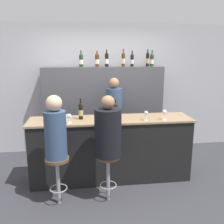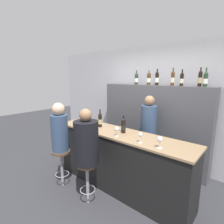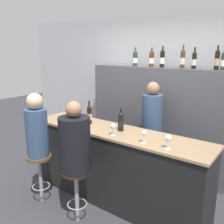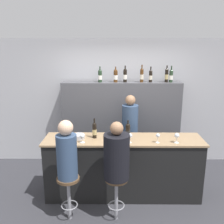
{
  "view_description": "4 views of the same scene",
  "coord_description": "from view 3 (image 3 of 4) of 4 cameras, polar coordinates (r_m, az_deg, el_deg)",
  "views": [
    {
      "loc": [
        -0.47,
        -3.47,
        2.02
      ],
      "look_at": [
        0.01,
        0.2,
        1.14
      ],
      "focal_mm": 40.0,
      "sensor_mm": 36.0,
      "label": 1
    },
    {
      "loc": [
        1.73,
        -1.92,
        1.93
      ],
      "look_at": [
        -0.15,
        0.28,
        1.34
      ],
      "focal_mm": 28.0,
      "sensor_mm": 36.0,
      "label": 2
    },
    {
      "loc": [
        1.8,
        -2.21,
        2.04
      ],
      "look_at": [
        -0.03,
        0.26,
        1.26
      ],
      "focal_mm": 40.0,
      "sensor_mm": 36.0,
      "label": 3
    },
    {
      "loc": [
        -0.15,
        -3.47,
        2.46
      ],
      "look_at": [
        -0.18,
        0.36,
        1.43
      ],
      "focal_mm": 40.0,
      "sensor_mm": 36.0,
      "label": 4
    }
  ],
  "objects": [
    {
      "name": "ground_plane",
      "position": [
        3.5,
        -2.26,
        -21.36
      ],
      "size": [
        16.0,
        16.0,
        0.0
      ],
      "primitive_type": "plane",
      "color": "#333338"
    },
    {
      "name": "wall_back",
      "position": [
        4.34,
        11.54,
        4.14
      ],
      "size": [
        6.4,
        0.05,
        2.6
      ],
      "color": "#B2B2B7",
      "rests_on": "ground_plane"
    },
    {
      "name": "bar_counter",
      "position": [
        3.43,
        0.6,
        -12.27
      ],
      "size": [
        2.55,
        0.59,
        1.02
      ],
      "color": "black",
      "rests_on": "ground_plane"
    },
    {
      "name": "back_bar_cabinet",
      "position": [
        4.24,
        9.95,
        -1.9
      ],
      "size": [
        2.38,
        0.28,
        1.76
      ],
      "color": "#4C4C51",
      "rests_on": "ground_plane"
    },
    {
      "name": "wine_bottle_counter_0",
      "position": [
        3.5,
        -5.19,
        -0.56
      ],
      "size": [
        0.07,
        0.07,
        0.33
      ],
      "color": "black",
      "rests_on": "bar_counter"
    },
    {
      "name": "wine_bottle_counter_1",
      "position": [
        3.18,
        2.04,
        -2.16
      ],
      "size": [
        0.07,
        0.07,
        0.29
      ],
      "color": "black",
      "rests_on": "bar_counter"
    },
    {
      "name": "wine_bottle_backbar_0",
      "position": [
        4.28,
        5.32,
        12.08
      ],
      "size": [
        0.08,
        0.08,
        0.31
      ],
      "color": "#233823",
      "rests_on": "back_bar_cabinet"
    },
    {
      "name": "wine_bottle_backbar_1",
      "position": [
        4.13,
        9.03,
        11.94
      ],
      "size": [
        0.08,
        0.08,
        0.3
      ],
      "color": "#4C2D14",
      "rests_on": "back_bar_cabinet"
    },
    {
      "name": "wine_bottle_backbar_2",
      "position": [
        4.05,
        11.42,
        11.89
      ],
      "size": [
        0.07,
        0.07,
        0.32
      ],
      "color": "black",
      "rests_on": "back_bar_cabinet"
    },
    {
      "name": "wine_bottle_backbar_3",
      "position": [
        3.92,
        15.83,
        11.62
      ],
      "size": [
        0.07,
        0.07,
        0.34
      ],
      "color": "#4C2D14",
      "rests_on": "back_bar_cabinet"
    },
    {
      "name": "wine_bottle_backbar_4",
      "position": [
        3.86,
        18.27,
        11.19
      ],
      "size": [
        0.07,
        0.07,
        0.31
      ],
      "color": "black",
      "rests_on": "back_bar_cabinet"
    },
    {
      "name": "wine_bottle_backbar_5",
      "position": [
        3.77,
        22.88,
        10.97
      ],
      "size": [
        0.07,
        0.07,
        0.33
      ],
      "color": "black",
      "rests_on": "back_bar_cabinet"
    },
    {
      "name": "wine_bottle_backbar_6",
      "position": [
        3.75,
        24.18,
        10.65
      ],
      "size": [
        0.07,
        0.07,
        0.32
      ],
      "color": "#233823",
      "rests_on": "back_bar_cabinet"
    },
    {
      "name": "wine_glass_0",
      "position": [
        3.49,
        -9.54,
        -1.36
      ],
      "size": [
        0.08,
        0.08,
        0.14
      ],
      "color": "silver",
      "rests_on": "bar_counter"
    },
    {
      "name": "wine_glass_1",
      "position": [
        3.02,
        0.2,
        -3.36
      ],
      "size": [
        0.07,
        0.07,
        0.15
      ],
      "color": "silver",
      "rests_on": "bar_counter"
    },
    {
      "name": "wine_glass_2",
      "position": [
        2.8,
        7.25,
        -4.89
      ],
      "size": [
        0.06,
        0.06,
        0.15
      ],
      "color": "silver",
      "rests_on": "bar_counter"
    },
    {
      "name": "wine_glass_3",
      "position": [
        2.68,
        12.68,
        -5.95
      ],
      "size": [
        0.07,
        0.07,
        0.16
      ],
      "color": "silver",
      "rests_on": "bar_counter"
    },
    {
      "name": "metal_bowl",
      "position": [
        3.68,
        -8.42,
        -1.53
      ],
      "size": [
        0.19,
        0.19,
        0.07
      ],
      "color": "#B7B7BC",
      "rests_on": "bar_counter"
    },
    {
      "name": "bar_stool_left",
      "position": [
        3.55,
        -16.2,
        -11.91
      ],
      "size": [
        0.32,
        0.32,
        0.67
      ],
      "color": "gray",
      "rests_on": "ground_plane"
    },
    {
      "name": "guest_seated_left",
      "position": [
        3.35,
        -16.83,
        -3.62
      ],
      "size": [
        0.28,
        0.28,
        0.84
      ],
      "color": "#334766",
      "rests_on": "bar_stool_left"
    },
    {
      "name": "bar_stool_right",
      "position": [
        3.09,
        -8.16,
        -15.64
      ],
      "size": [
        0.32,
        0.32,
        0.67
      ],
      "color": "gray",
      "rests_on": "ground_plane"
    },
    {
      "name": "guest_seated_right",
      "position": [
        2.87,
        -8.51,
        -6.83
      ],
      "size": [
        0.36,
        0.36,
        0.82
      ],
      "color": "black",
      "rests_on": "bar_stool_right"
    },
    {
      "name": "bartender",
      "position": [
        3.85,
        8.95,
        -5.74
      ],
      "size": [
        0.3,
        0.3,
        1.58
      ],
      "color": "#334766",
      "rests_on": "ground_plane"
    }
  ]
}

